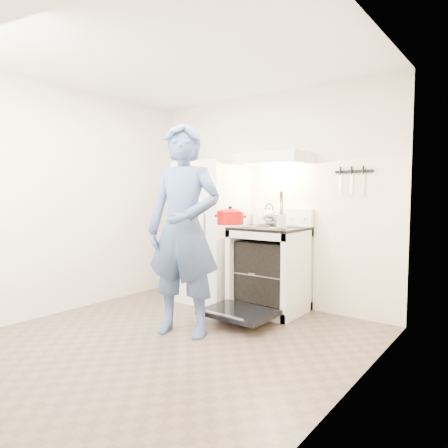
{
  "coord_description": "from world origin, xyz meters",
  "views": [
    {
      "loc": [
        2.5,
        -2.35,
        1.31
      ],
      "look_at": [
        -0.05,
        1.0,
        1.0
      ],
      "focal_mm": 32.0,
      "sensor_mm": 36.0,
      "label": 1
    }
  ],
  "objects_px": {
    "refrigerator": "(212,232)",
    "dutch_oven": "(230,218)",
    "stove_body": "(269,271)",
    "person": "(184,230)",
    "tea_kettle": "(269,214)"
  },
  "relations": [
    {
      "from": "stove_body",
      "to": "dutch_oven",
      "type": "bearing_deg",
      "value": -82.69
    },
    {
      "from": "person",
      "to": "tea_kettle",
      "type": "bearing_deg",
      "value": 66.5
    },
    {
      "from": "refrigerator",
      "to": "dutch_oven",
      "type": "relative_size",
      "value": 5.39
    },
    {
      "from": "stove_body",
      "to": "person",
      "type": "distance_m",
      "value": 1.26
    },
    {
      "from": "stove_body",
      "to": "tea_kettle",
      "type": "distance_m",
      "value": 0.67
    },
    {
      "from": "stove_body",
      "to": "tea_kettle",
      "type": "bearing_deg",
      "value": 122.7
    },
    {
      "from": "refrigerator",
      "to": "tea_kettle",
      "type": "bearing_deg",
      "value": 20.12
    },
    {
      "from": "tea_kettle",
      "to": "stove_body",
      "type": "bearing_deg",
      "value": -57.3
    },
    {
      "from": "stove_body",
      "to": "tea_kettle",
      "type": "relative_size",
      "value": 3.62
    },
    {
      "from": "refrigerator",
      "to": "tea_kettle",
      "type": "height_order",
      "value": "refrigerator"
    },
    {
      "from": "refrigerator",
      "to": "person",
      "type": "bearing_deg",
      "value": -63.44
    },
    {
      "from": "stove_body",
      "to": "person",
      "type": "xyz_separation_m",
      "value": [
        -0.26,
        -1.12,
        0.52
      ]
    },
    {
      "from": "tea_kettle",
      "to": "dutch_oven",
      "type": "relative_size",
      "value": 0.81
    },
    {
      "from": "refrigerator",
      "to": "stove_body",
      "type": "xyz_separation_m",
      "value": [
        0.81,
        0.02,
        -0.39
      ]
    },
    {
      "from": "tea_kettle",
      "to": "person",
      "type": "relative_size",
      "value": 0.13
    }
  ]
}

